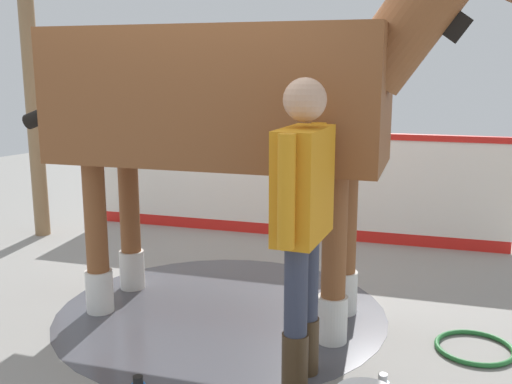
# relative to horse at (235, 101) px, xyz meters

# --- Properties ---
(ground_plane) EXTENTS (16.00, 16.00, 0.02)m
(ground_plane) POSITION_rel_horse_xyz_m (-0.15, -0.36, -1.57)
(ground_plane) COLOR gray
(wet_patch) EXTENTS (2.44, 2.44, 0.00)m
(wet_patch) POSITION_rel_horse_xyz_m (0.03, -0.12, -1.56)
(wet_patch) COLOR #4C4C54
(wet_patch) RESTS_ON ground
(barrier_wall) EXTENTS (1.19, 4.33, 1.14)m
(barrier_wall) POSITION_rel_horse_xyz_m (-2.06, -0.65, -1.03)
(barrier_wall) COLOR white
(barrier_wall) RESTS_ON ground
(roof_post_far) EXTENTS (0.16, 0.16, 3.16)m
(roof_post_far) POSITION_rel_horse_xyz_m (-0.70, -2.97, 0.02)
(roof_post_far) COLOR olive
(roof_post_far) RESTS_ON ground
(horse) EXTENTS (1.45, 3.58, 2.69)m
(horse) POSITION_rel_horse_xyz_m (0.00, 0.00, 0.00)
(horse) COLOR brown
(horse) RESTS_ON ground
(handler) EXTENTS (0.68, 0.31, 1.73)m
(handler) POSITION_rel_horse_xyz_m (0.62, 0.84, -0.55)
(handler) COLOR #47331E
(handler) RESTS_ON ground
(hose_coil) EXTENTS (0.50, 0.50, 0.03)m
(hose_coil) POSITION_rel_horse_xyz_m (-0.30, 1.63, -1.54)
(hose_coil) COLOR #267233
(hose_coil) RESTS_ON ground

